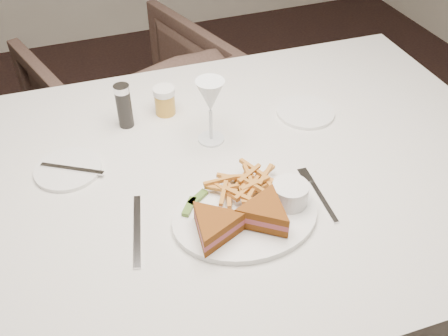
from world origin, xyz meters
The scene contains 3 objects.
table centered at (0.34, 0.11, 0.38)m, with size 1.56×1.04×0.75m, color silver.
chair_far centered at (0.29, 1.07, 0.36)m, with size 0.69×0.65×0.72m, color #4C372E.
table_setting centered at (0.34, 0.05, 0.79)m, with size 0.81×0.66×0.18m.
Camera 1 is at (0.04, -0.74, 1.54)m, focal length 40.00 mm.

